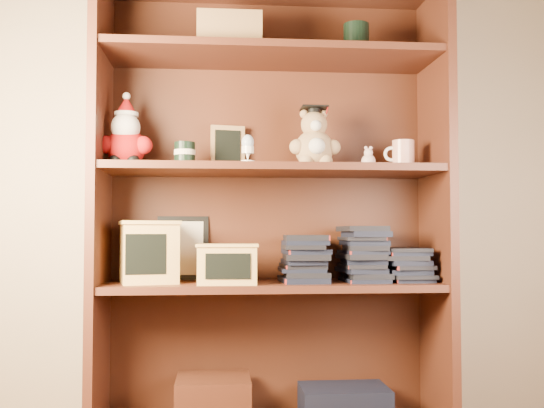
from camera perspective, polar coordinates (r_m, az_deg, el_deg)
The scene contains 16 objects.
bookcase at distance 2.25m, azimuth -0.18°, elevation -1.11°, with size 1.20×0.35×1.60m.
shelf_lower at distance 2.20m, azimuth -0.00°, elevation -7.36°, with size 1.14×0.33×0.02m.
shelf_upper at distance 2.21m, azimuth -0.00°, elevation 3.05°, with size 1.14×0.33×0.02m.
santa_plush at distance 2.23m, azimuth -12.97°, elevation 5.83°, with size 0.18×0.13×0.26m.
teachers_tin at distance 2.21m, azimuth -7.83°, elevation 4.48°, with size 0.07×0.07×0.08m.
chalkboard_plaque at distance 2.32m, azimuth -3.99°, elevation 5.00°, with size 0.13×0.08×0.16m.
egg_cup at distance 2.13m, azimuth -2.18°, elevation 5.02°, with size 0.05×0.05×0.10m.
grad_teddy_bear at distance 2.23m, azimuth 3.82°, elevation 5.46°, with size 0.18×0.15×0.22m.
pink_figurine at distance 2.27m, azimuth 8.63°, elevation 3.99°, with size 0.05×0.05×0.08m.
teacher_mug at distance 2.30m, azimuth 11.63°, elevation 4.40°, with size 0.11×0.08×0.10m.
certificate_frame at distance 2.33m, azimuth -8.01°, elevation -3.92°, with size 0.18×0.05×0.23m.
treats_box at distance 2.20m, azimuth -10.98°, elevation -4.21°, with size 0.23×0.23×0.21m.
pencils_box at distance 2.13m, azimuth -4.00°, elevation -5.35°, with size 0.21×0.15×0.13m.
book_stack_left at distance 2.21m, azimuth 2.82°, elevation -4.94°, with size 0.14×0.20×0.16m.
book_stack_mid at distance 2.25m, azimuth 8.20°, elevation -4.47°, with size 0.14×0.20×0.19m.
book_stack_right at distance 2.29m, azimuth 11.82°, elevation -5.21°, with size 0.14×0.20×0.13m.
Camera 1 is at (-0.19, -0.88, 0.72)m, focal length 42.00 mm.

